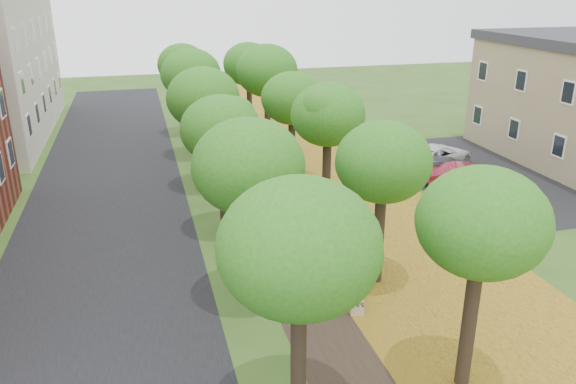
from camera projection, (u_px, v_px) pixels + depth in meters
street_asphalt at (106, 217)px, 26.94m from camera, size 8.00×70.00×0.01m
footpath at (259, 202)px, 28.76m from camera, size 3.20×70.00×0.01m
leaf_verge at (350, 193)px, 29.98m from camera, size 7.50×70.00×0.01m
parking_lot at (479, 174)px, 32.95m from camera, size 9.00×16.00×0.01m
tree_row_west at (211, 110)px, 26.50m from camera, size 3.58×33.58×6.47m
tree_row_east at (308, 105)px, 27.67m from camera, size 3.58×33.58×6.47m
bench at (354, 294)px, 19.53m from camera, size 0.87×1.70×0.77m
car_silver at (490, 195)px, 27.88m from camera, size 4.13×2.90×1.31m
car_red at (469, 178)px, 30.09m from camera, size 4.61×2.93×1.43m
car_grey at (447, 169)px, 31.62m from camera, size 5.05×3.35×1.36m
car_white at (437, 155)px, 34.13m from camera, size 5.46×4.13×1.38m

